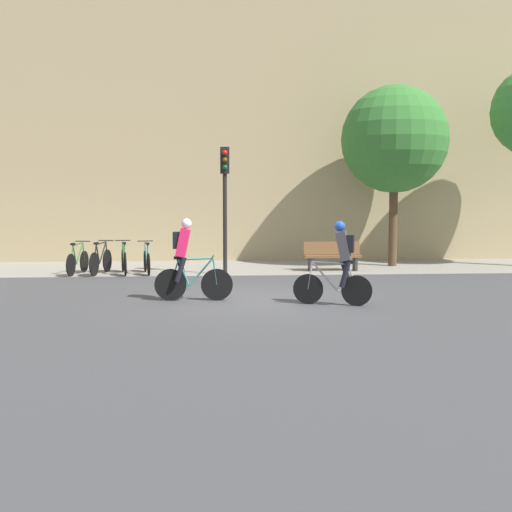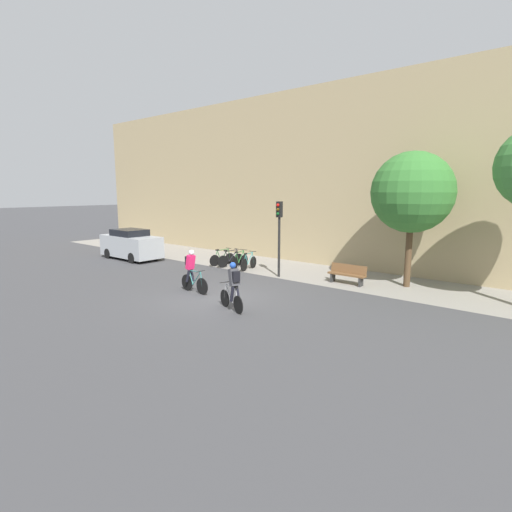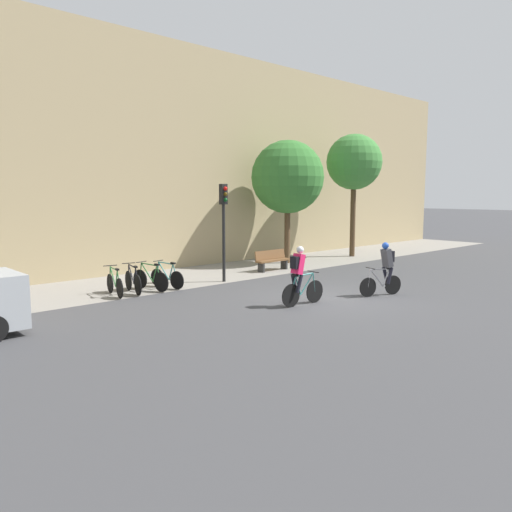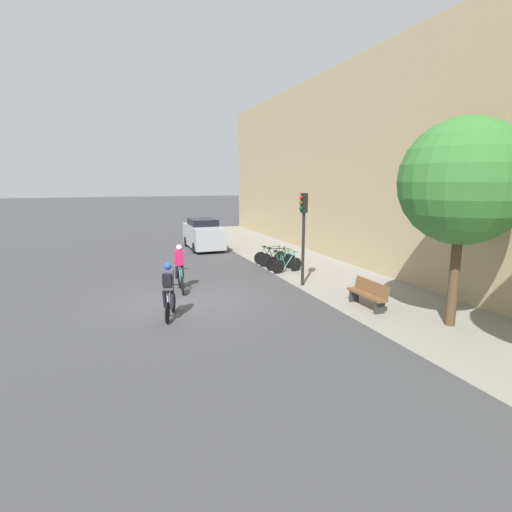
% 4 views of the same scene
% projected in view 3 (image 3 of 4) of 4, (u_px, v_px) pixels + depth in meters
% --- Properties ---
extents(ground, '(200.00, 200.00, 0.00)m').
position_uv_depth(ground, '(332.00, 299.00, 15.87)').
color(ground, '#3D3D3F').
extents(kerb_strip, '(44.00, 4.50, 0.01)m').
position_uv_depth(kerb_strip, '(205.00, 274.00, 20.79)').
color(kerb_strip, gray).
rests_on(kerb_strip, ground).
extents(building_facade, '(44.00, 0.60, 9.94)m').
position_uv_depth(building_facade, '(168.00, 157.00, 22.04)').
color(building_facade, tan).
rests_on(building_facade, ground).
extents(cyclist_pink, '(1.70, 0.46, 1.79)m').
position_uv_depth(cyclist_pink, '(299.00, 274.00, 14.80)').
color(cyclist_pink, black).
rests_on(cyclist_pink, ground).
extents(cyclist_grey, '(1.58, 0.64, 1.76)m').
position_uv_depth(cyclist_grey, '(385.00, 267.00, 16.33)').
color(cyclist_grey, black).
rests_on(cyclist_grey, ground).
extents(parked_bike_0, '(0.47, 1.67, 0.96)m').
position_uv_depth(parked_bike_0, '(115.00, 284.00, 16.35)').
color(parked_bike_0, black).
rests_on(parked_bike_0, ground).
extents(parked_bike_1, '(0.51, 1.71, 0.98)m').
position_uv_depth(parked_bike_1, '(133.00, 281.00, 16.80)').
color(parked_bike_1, black).
rests_on(parked_bike_1, ground).
extents(parked_bike_2, '(0.50, 1.72, 0.98)m').
position_uv_depth(parked_bike_2, '(151.00, 279.00, 17.25)').
color(parked_bike_2, black).
rests_on(parked_bike_2, ground).
extents(parked_bike_3, '(0.48, 1.62, 0.96)m').
position_uv_depth(parked_bike_3, '(167.00, 277.00, 17.70)').
color(parked_bike_3, black).
rests_on(parked_bike_3, ground).
extents(traffic_light_pole, '(0.26, 0.30, 3.69)m').
position_uv_depth(traffic_light_pole, '(224.00, 215.00, 18.71)').
color(traffic_light_pole, black).
rests_on(traffic_light_pole, ground).
extents(bench, '(1.75, 0.44, 0.89)m').
position_uv_depth(bench, '(272.00, 260.00, 21.76)').
color(bench, brown).
rests_on(bench, ground).
extents(street_tree_0, '(3.48, 3.48, 5.87)m').
position_uv_depth(street_tree_0, '(288.00, 177.00, 23.75)').
color(street_tree_0, '#4C3823').
rests_on(street_tree_0, ground).
extents(street_tree_1, '(2.92, 2.92, 6.47)m').
position_uv_depth(street_tree_1, '(354.00, 163.00, 26.27)').
color(street_tree_1, '#4C3823').
rests_on(street_tree_1, ground).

